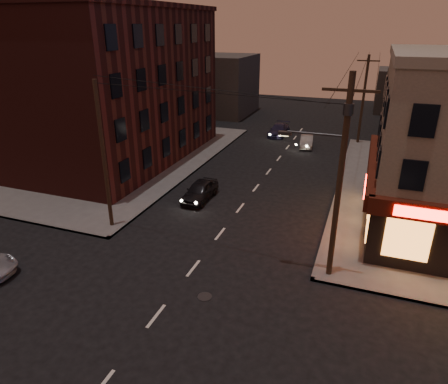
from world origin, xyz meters
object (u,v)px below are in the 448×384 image
at_px(sedan_near, 200,191).
at_px(fire_hydrant, 336,207).
at_px(sedan_mid, 307,142).
at_px(sedan_far, 279,130).

distance_m(sedan_near, fire_hydrant, 9.67).
bearing_deg(sedan_mid, sedan_far, 129.55).
distance_m(sedan_far, fire_hydrant, 20.92).
height_order(sedan_near, sedan_far, sedan_near).
distance_m(sedan_near, sedan_mid, 17.10).
bearing_deg(sedan_far, sedan_mid, -42.02).
bearing_deg(sedan_far, sedan_near, -92.38).
height_order(sedan_mid, sedan_far, sedan_far).
relative_size(sedan_mid, fire_hydrant, 4.38).
xyz_separation_m(sedan_near, sedan_mid, (5.06, 16.34, -0.10)).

